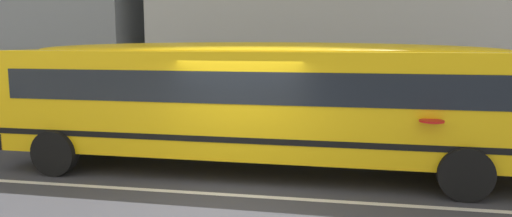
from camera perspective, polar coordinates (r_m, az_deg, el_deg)
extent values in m
plane|color=#38383D|center=(9.21, -2.79, -10.23)|extent=(400.00, 400.00, 0.00)
cube|color=gray|center=(16.37, 3.39, -2.04)|extent=(120.00, 3.00, 0.01)
cube|color=silver|center=(9.21, -2.79, -10.21)|extent=(110.00, 0.16, 0.01)
cube|color=yellow|center=(10.54, -0.13, 0.98)|extent=(10.92, 2.59, 2.18)
cube|color=black|center=(12.97, -24.84, -2.50)|extent=(0.22, 2.48, 0.36)
cube|color=black|center=(10.50, -0.13, 3.10)|extent=(10.27, 2.62, 0.63)
cube|color=black|center=(10.64, -0.13, -2.46)|extent=(10.94, 2.62, 0.12)
ellipsoid|color=yellow|center=(10.46, -0.13, 6.91)|extent=(10.48, 2.39, 0.36)
cylinder|color=red|center=(9.05, 20.12, -1.42)|extent=(0.44, 0.44, 0.03)
cylinder|color=black|center=(11.91, 21.11, -4.06)|extent=(0.99, 0.29, 0.99)
cylinder|color=black|center=(9.54, 23.58, -7.15)|extent=(0.99, 0.29, 0.99)
cylinder|color=black|center=(13.29, -16.79, -2.63)|extent=(0.99, 0.29, 0.99)
cylinder|color=black|center=(11.22, -22.77, -4.88)|extent=(0.99, 0.29, 0.99)
cylinder|color=black|center=(17.67, -26.18, -1.15)|extent=(0.60, 0.18, 0.60)
cube|color=black|center=(17.57, 16.37, 4.63)|extent=(15.76, 0.04, 1.10)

